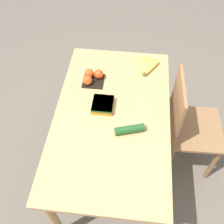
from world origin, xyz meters
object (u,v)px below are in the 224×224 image
(chair, at_px, (187,125))
(cucumber_near, at_px, (130,129))
(banana_bunch, at_px, (146,67))
(carrot_bag, at_px, (103,104))
(tomato_pack, at_px, (92,77))

(chair, xyz_separation_m, cucumber_near, (0.30, -0.44, 0.31))
(banana_bunch, xyz_separation_m, carrot_bag, (0.40, -0.27, 0.01))
(tomato_pack, height_order, carrot_bag, tomato_pack)
(chair, xyz_separation_m, banana_bunch, (-0.28, -0.36, 0.31))
(chair, bearing_deg, carrot_bag, 99.06)
(chair, relative_size, banana_bunch, 4.90)
(banana_bunch, height_order, cucumber_near, cucumber_near)
(chair, height_order, cucumber_near, chair)
(chair, bearing_deg, banana_bunch, 49.83)
(carrot_bag, xyz_separation_m, cucumber_near, (0.18, 0.19, -0.00))
(tomato_pack, xyz_separation_m, carrot_bag, (0.23, 0.11, -0.01))
(chair, relative_size, tomato_pack, 6.24)
(chair, bearing_deg, cucumber_near, 122.40)
(chair, distance_m, cucumber_near, 0.61)
(banana_bunch, distance_m, tomato_pack, 0.41)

